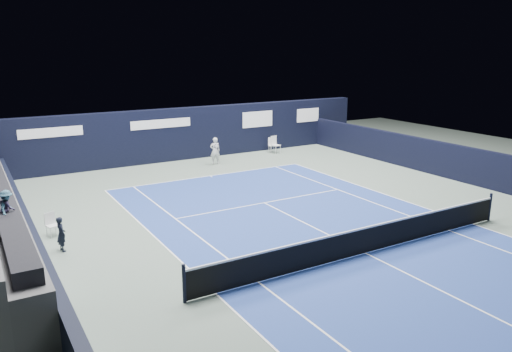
{
  "coord_description": "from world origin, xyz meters",
  "views": [
    {
      "loc": [
        -10.88,
        -11.28,
        6.57
      ],
      "look_at": [
        -0.47,
        6.3,
        1.3
      ],
      "focal_mm": 35.0,
      "sensor_mm": 36.0,
      "label": 1
    }
  ],
  "objects_px": {
    "tennis_net": "(367,239)",
    "tennis_player": "(215,151)",
    "folding_chair_back_a": "(272,144)",
    "line_judge_chair": "(51,223)",
    "folding_chair_back_b": "(275,143)"
  },
  "relations": [
    {
      "from": "folding_chair_back_a",
      "to": "line_judge_chair",
      "type": "distance_m",
      "value": 17.1
    },
    {
      "from": "folding_chair_back_b",
      "to": "tennis_net",
      "type": "xyz_separation_m",
      "value": [
        -6.21,
        -15.2,
        -0.11
      ]
    },
    {
      "from": "folding_chair_back_a",
      "to": "tennis_net",
      "type": "relative_size",
      "value": 0.07
    },
    {
      "from": "tennis_player",
      "to": "tennis_net",
      "type": "bearing_deg",
      "value": -95.96
    },
    {
      "from": "folding_chair_back_b",
      "to": "line_judge_chair",
      "type": "xyz_separation_m",
      "value": [
        -14.81,
        -8.26,
        -0.12
      ]
    },
    {
      "from": "line_judge_chair",
      "to": "tennis_net",
      "type": "xyz_separation_m",
      "value": [
        8.6,
        -6.95,
        0.01
      ]
    },
    {
      "from": "tennis_net",
      "to": "tennis_player",
      "type": "bearing_deg",
      "value": 84.04
    },
    {
      "from": "line_judge_chair",
      "to": "tennis_player",
      "type": "xyz_separation_m",
      "value": [
        10.09,
        7.32,
        0.29
      ]
    },
    {
      "from": "folding_chair_back_a",
      "to": "tennis_player",
      "type": "bearing_deg",
      "value": -149.31
    },
    {
      "from": "tennis_player",
      "to": "folding_chair_back_a",
      "type": "bearing_deg",
      "value": 15.29
    },
    {
      "from": "tennis_player",
      "to": "folding_chair_back_b",
      "type": "bearing_deg",
      "value": 11.31
    },
    {
      "from": "folding_chair_back_a",
      "to": "folding_chair_back_b",
      "type": "height_order",
      "value": "folding_chair_back_b"
    },
    {
      "from": "folding_chair_back_a",
      "to": "tennis_player",
      "type": "height_order",
      "value": "tennis_player"
    },
    {
      "from": "tennis_net",
      "to": "tennis_player",
      "type": "xyz_separation_m",
      "value": [
        1.49,
        14.26,
        0.28
      ]
    },
    {
      "from": "folding_chair_back_b",
      "to": "folding_chair_back_a",
      "type": "bearing_deg",
      "value": 84.81
    }
  ]
}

